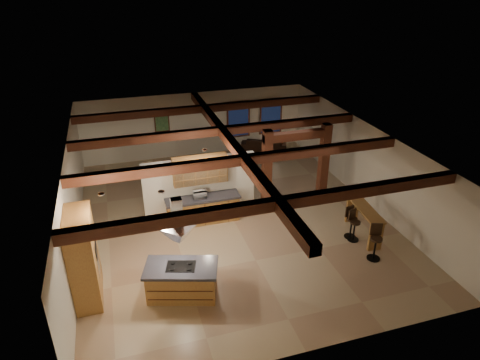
% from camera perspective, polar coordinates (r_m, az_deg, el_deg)
% --- Properties ---
extents(ground, '(12.00, 12.00, 0.00)m').
position_cam_1_polar(ground, '(14.84, -1.00, -5.14)').
color(ground, tan).
rests_on(ground, ground).
extents(room_walls, '(12.00, 12.00, 12.00)m').
position_cam_1_polar(room_walls, '(13.99, -1.05, 1.09)').
color(room_walls, silver).
rests_on(room_walls, ground).
extents(ceiling_beams, '(10.00, 12.00, 0.28)m').
position_cam_1_polar(ceiling_beams, '(13.60, -1.09, 4.82)').
color(ceiling_beams, '#431610').
rests_on(ceiling_beams, room_walls).
extents(timber_posts, '(2.50, 0.30, 2.90)m').
position_cam_1_polar(timber_posts, '(15.23, 7.51, 2.97)').
color(timber_posts, '#431610').
rests_on(timber_posts, ground).
extents(partition_wall, '(3.80, 0.18, 2.20)m').
position_cam_1_polar(partition_wall, '(14.52, -5.37, -1.03)').
color(partition_wall, silver).
rests_on(partition_wall, ground).
extents(pantry_cabinet, '(0.67, 1.60, 2.40)m').
position_cam_1_polar(pantry_cabinet, '(11.67, -20.14, -9.71)').
color(pantry_cabinet, '#AC8237').
rests_on(pantry_cabinet, ground).
extents(back_counter, '(2.50, 0.66, 0.94)m').
position_cam_1_polar(back_counter, '(14.49, -4.94, -3.90)').
color(back_counter, '#AC8237').
rests_on(back_counter, ground).
extents(upper_display_cabinet, '(1.80, 0.36, 0.95)m').
position_cam_1_polar(upper_display_cabinet, '(14.03, -5.34, 1.35)').
color(upper_display_cabinet, '#AC8237').
rests_on(upper_display_cabinet, partition_wall).
extents(range_hood, '(1.10, 1.10, 1.40)m').
position_cam_1_polar(range_hood, '(10.75, -8.17, -7.70)').
color(range_hood, silver).
rests_on(range_hood, room_walls).
extents(back_windows, '(2.70, 0.07, 1.70)m').
position_cam_1_polar(back_windows, '(20.15, 1.97, 8.28)').
color(back_windows, '#431610').
rests_on(back_windows, room_walls).
extents(framed_art, '(0.65, 0.05, 0.85)m').
position_cam_1_polar(framed_art, '(19.19, -10.38, 7.56)').
color(framed_art, '#431610').
rests_on(framed_art, room_walls).
extents(recessed_cans, '(3.16, 2.46, 0.03)m').
position_cam_1_polar(recessed_cans, '(11.38, -10.71, 0.45)').
color(recessed_cans, silver).
rests_on(recessed_cans, room_walls).
extents(kitchen_island, '(2.08, 1.50, 0.93)m').
position_cam_1_polar(kitchen_island, '(11.53, -7.75, -13.13)').
color(kitchen_island, '#AC8237').
rests_on(kitchen_island, ground).
extents(dining_table, '(2.11, 1.46, 0.68)m').
position_cam_1_polar(dining_table, '(16.61, -2.33, -0.18)').
color(dining_table, '#422310').
rests_on(dining_table, ground).
extents(sofa, '(2.26, 1.61, 0.62)m').
position_cam_1_polar(sofa, '(20.27, 3.23, 4.79)').
color(sofa, black).
rests_on(sofa, ground).
extents(microwave, '(0.44, 0.31, 0.24)m').
position_cam_1_polar(microwave, '(14.19, -5.36, -1.91)').
color(microwave, '#ACACB1').
rests_on(microwave, back_counter).
extents(bar_counter, '(0.67, 1.93, 0.99)m').
position_cam_1_polar(bar_counter, '(14.21, 16.21, -4.72)').
color(bar_counter, '#AC8237').
rests_on(bar_counter, ground).
extents(side_table, '(0.54, 0.54, 0.53)m').
position_cam_1_polar(side_table, '(20.18, 4.96, 4.49)').
color(side_table, '#431610').
rests_on(side_table, ground).
extents(table_lamp, '(0.30, 0.30, 0.36)m').
position_cam_1_polar(table_lamp, '(19.99, 5.01, 5.86)').
color(table_lamp, black).
rests_on(table_lamp, side_table).
extents(bar_stool_a, '(0.42, 0.43, 1.12)m').
position_cam_1_polar(bar_stool_a, '(13.25, 17.61, -7.88)').
color(bar_stool_a, black).
rests_on(bar_stool_a, ground).
extents(bar_stool_b, '(0.38, 0.39, 1.04)m').
position_cam_1_polar(bar_stool_b, '(13.95, 14.93, -5.84)').
color(bar_stool_b, black).
rests_on(bar_stool_b, ground).
extents(bar_stool_c, '(0.38, 0.39, 1.06)m').
position_cam_1_polar(bar_stool_c, '(14.06, 14.55, -5.45)').
color(bar_stool_c, black).
rests_on(bar_stool_c, ground).
extents(dining_chairs, '(2.45, 2.45, 1.22)m').
position_cam_1_polar(dining_chairs, '(16.48, -2.35, 0.71)').
color(dining_chairs, '#431610').
rests_on(dining_chairs, ground).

